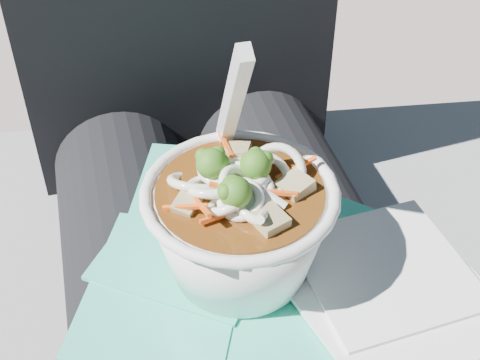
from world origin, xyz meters
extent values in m
cube|color=slate|center=(0.00, 0.15, 0.22)|extent=(1.06, 0.63, 0.44)
cylinder|color=black|center=(-0.08, 0.00, 0.51)|extent=(0.15, 0.48, 0.15)
cylinder|color=black|center=(0.08, 0.00, 0.51)|extent=(0.15, 0.48, 0.15)
cube|color=#2EC09F|center=(0.03, -0.03, 0.59)|extent=(0.18, 0.19, 0.00)
cube|color=#2EC09F|center=(-0.03, -0.06, 0.59)|extent=(0.15, 0.18, 0.00)
cube|color=#2EC09F|center=(-0.01, -0.01, 0.59)|extent=(0.13, 0.15, 0.00)
cube|color=#2EC09F|center=(-0.01, 0.06, 0.59)|extent=(0.18, 0.19, 0.00)
cube|color=#2EC09F|center=(-0.02, -0.12, 0.59)|extent=(0.19, 0.19, 0.00)
cube|color=#2EC09F|center=(0.04, -0.04, 0.59)|extent=(0.26, 0.26, 0.00)
cube|color=#2EC09F|center=(0.01, -0.07, 0.60)|extent=(0.21, 0.21, 0.00)
cube|color=#2EC09F|center=(-0.07, -0.04, 0.60)|extent=(0.17, 0.19, 0.00)
cube|color=#2EC09F|center=(-0.04, 0.01, 0.60)|extent=(0.19, 0.20, 0.00)
cube|color=white|center=(0.10, -0.10, 0.60)|extent=(0.17, 0.17, 0.00)
cube|color=white|center=(0.10, -0.07, 0.61)|extent=(0.13, 0.13, 0.00)
torus|color=white|center=(-0.01, -0.04, 0.68)|extent=(0.15, 0.15, 0.01)
cylinder|color=#4B260A|center=(-0.01, -0.04, 0.68)|extent=(0.12, 0.12, 0.01)
torus|color=white|center=(-0.02, -0.05, 0.69)|extent=(0.05, 0.04, 0.03)
torus|color=white|center=(-0.03, -0.04, 0.69)|extent=(0.05, 0.05, 0.02)
torus|color=white|center=(-0.01, -0.06, 0.69)|extent=(0.05, 0.05, 0.02)
torus|color=white|center=(-0.01, -0.04, 0.69)|extent=(0.05, 0.05, 0.02)
torus|color=white|center=(0.02, -0.03, 0.69)|extent=(0.06, 0.04, 0.05)
torus|color=white|center=(0.01, -0.03, 0.69)|extent=(0.04, 0.04, 0.03)
torus|color=white|center=(0.00, -0.06, 0.68)|extent=(0.05, 0.06, 0.03)
torus|color=white|center=(-0.01, -0.02, 0.68)|extent=(0.04, 0.04, 0.02)
torus|color=white|center=(-0.04, -0.02, 0.68)|extent=(0.06, 0.06, 0.03)
torus|color=white|center=(-0.02, -0.02, 0.69)|extent=(0.05, 0.05, 0.02)
torus|color=white|center=(0.00, -0.04, 0.68)|extent=(0.04, 0.03, 0.04)
torus|color=white|center=(-0.01, -0.05, 0.69)|extent=(0.05, 0.06, 0.04)
torus|color=white|center=(-0.01, -0.04, 0.68)|extent=(0.06, 0.06, 0.02)
cylinder|color=white|center=(0.01, -0.01, 0.69)|extent=(0.02, 0.03, 0.02)
cylinder|color=white|center=(0.01, -0.03, 0.69)|extent=(0.03, 0.02, 0.02)
cylinder|color=white|center=(0.01, -0.05, 0.69)|extent=(0.03, 0.03, 0.02)
cylinder|color=white|center=(0.00, -0.07, 0.69)|extent=(0.02, 0.03, 0.02)
cylinder|color=#84AF55|center=(0.01, -0.03, 0.69)|extent=(0.01, 0.01, 0.01)
sphere|color=#255814|center=(0.01, -0.03, 0.70)|extent=(0.02, 0.02, 0.02)
sphere|color=#255814|center=(0.01, -0.03, 0.70)|extent=(0.01, 0.01, 0.01)
sphere|color=#255814|center=(0.00, -0.03, 0.70)|extent=(0.01, 0.01, 0.01)
sphere|color=#255814|center=(0.01, -0.03, 0.70)|extent=(0.01, 0.01, 0.01)
sphere|color=#255814|center=(0.01, -0.03, 0.70)|extent=(0.01, 0.01, 0.01)
cylinder|color=#84AF55|center=(-0.03, -0.02, 0.69)|extent=(0.01, 0.01, 0.01)
sphere|color=#255814|center=(-0.03, -0.02, 0.70)|extent=(0.02, 0.02, 0.02)
sphere|color=#255814|center=(-0.03, -0.02, 0.70)|extent=(0.01, 0.01, 0.01)
sphere|color=#255814|center=(-0.02, -0.02, 0.70)|extent=(0.01, 0.01, 0.01)
sphere|color=#255814|center=(-0.02, -0.02, 0.70)|extent=(0.01, 0.01, 0.01)
sphere|color=#255814|center=(-0.02, -0.02, 0.70)|extent=(0.01, 0.01, 0.01)
cylinder|color=#84AF55|center=(-0.02, -0.06, 0.69)|extent=(0.01, 0.01, 0.01)
sphere|color=#255814|center=(-0.02, -0.06, 0.70)|extent=(0.02, 0.02, 0.02)
sphere|color=#255814|center=(-0.02, -0.05, 0.70)|extent=(0.01, 0.01, 0.01)
sphere|color=#255814|center=(-0.02, -0.06, 0.70)|extent=(0.01, 0.01, 0.01)
sphere|color=#255814|center=(-0.02, -0.05, 0.70)|extent=(0.01, 0.01, 0.01)
sphere|color=#255814|center=(-0.02, -0.05, 0.70)|extent=(0.01, 0.01, 0.01)
cube|color=#FF5A15|center=(0.04, -0.03, 0.69)|extent=(0.03, 0.01, 0.01)
cube|color=#FF5A15|center=(0.01, -0.05, 0.69)|extent=(0.04, 0.02, 0.00)
cube|color=#FF5A15|center=(-0.01, 0.01, 0.69)|extent=(0.00, 0.04, 0.01)
cube|color=#FF5A15|center=(-0.04, -0.06, 0.69)|extent=(0.01, 0.04, 0.01)
cube|color=#FF5A15|center=(-0.05, -0.05, 0.69)|extent=(0.03, 0.02, 0.01)
cube|color=#FF5A15|center=(-0.01, -0.03, 0.69)|extent=(0.01, 0.04, 0.02)
cube|color=#FF5A15|center=(-0.02, -0.06, 0.69)|extent=(0.05, 0.01, 0.01)
cube|color=#FF5A15|center=(0.00, -0.01, 0.69)|extent=(0.04, 0.02, 0.01)
cube|color=#FF5A15|center=(-0.01, -0.05, 0.69)|extent=(0.03, 0.01, 0.01)
cube|color=#917D52|center=(0.03, -0.05, 0.68)|extent=(0.03, 0.03, 0.02)
cube|color=#917D52|center=(0.00, 0.00, 0.69)|extent=(0.03, 0.03, 0.02)
cube|color=#917D52|center=(-0.05, -0.04, 0.68)|extent=(0.02, 0.03, 0.01)
cube|color=#917D52|center=(0.00, -0.08, 0.68)|extent=(0.03, 0.03, 0.01)
ellipsoid|color=silver|center=(0.00, -0.05, 0.69)|extent=(0.03, 0.04, 0.01)
cube|color=silver|center=(0.00, 0.00, 0.74)|extent=(0.01, 0.08, 0.12)
camera|label=1|loc=(-0.10, -0.39, 1.00)|focal=50.00mm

